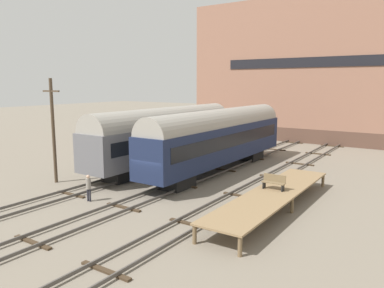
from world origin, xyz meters
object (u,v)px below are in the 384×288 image
at_px(train_car_grey, 166,133).
at_px(utility_pole, 53,129).
at_px(bench, 274,182).
at_px(person_worker, 88,185).
at_px(train_car_navy, 220,136).

distance_m(train_car_grey, utility_pole, 9.65).
bearing_deg(bench, person_worker, -150.04).
xyz_separation_m(train_car_grey, bench, (12.04, -4.92, -1.52)).
bearing_deg(person_worker, bench, 29.96).
height_order(train_car_navy, person_worker, train_car_navy).
bearing_deg(bench, train_car_navy, 140.27).
bearing_deg(train_car_navy, utility_pole, -130.19).
bearing_deg(person_worker, train_car_grey, 101.03).
bearing_deg(utility_pole, train_car_grey, 67.97).
bearing_deg(train_car_grey, utility_pole, -112.03).
distance_m(train_car_navy, person_worker, 12.22).
height_order(train_car_grey, utility_pole, utility_pole).
relative_size(train_car_navy, bench, 13.46).
relative_size(bench, utility_pole, 0.18).
height_order(bench, utility_pole, utility_pole).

